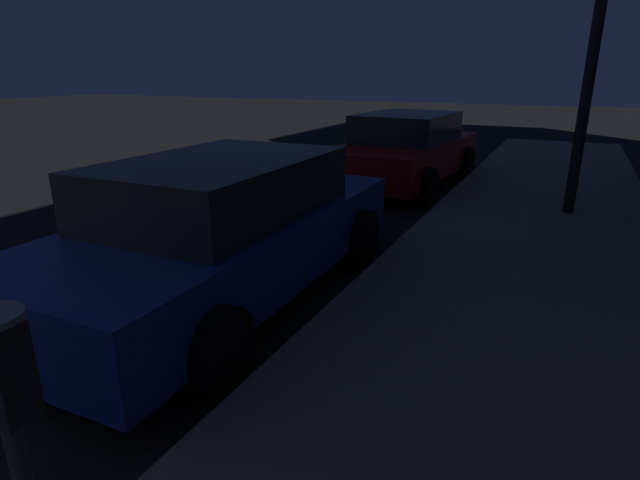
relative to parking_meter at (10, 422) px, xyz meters
name	(u,v)px	position (x,y,z in m)	size (l,w,h in m)	color
parking_meter	(10,422)	(0.00, 0.00, 0.00)	(0.19, 0.19, 1.43)	#59595B
car_blue	(226,229)	(-1.60, 3.22, -0.51)	(2.08, 4.61, 1.43)	navy
car_red	(406,150)	(-1.60, 9.34, -0.51)	(2.25, 4.64, 1.43)	maroon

